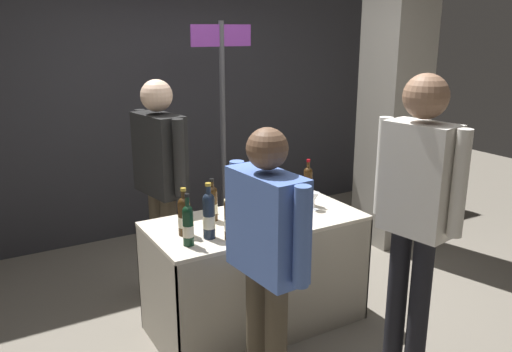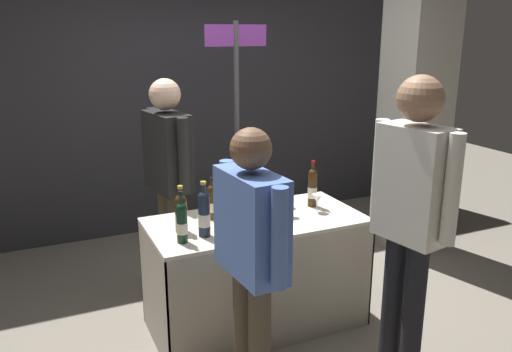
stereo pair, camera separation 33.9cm
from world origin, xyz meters
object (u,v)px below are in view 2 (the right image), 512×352
Objects in this scene: tasting_table at (256,253)px; display_bottle_0 at (225,217)px; vendor_presenter at (168,168)px; wine_glass_near_taster at (288,204)px; flower_vase at (230,210)px; taster_foreground_right at (411,206)px; booth_signpost at (237,116)px; featured_wine_bottle at (204,213)px; concrete_pillar at (416,93)px; wine_glass_mid at (285,192)px; wine_glass_near_vendor at (317,199)px.

display_bottle_0 reaches higher than tasting_table.
display_bottle_0 is 0.95m from vendor_presenter.
tasting_table is 0.41m from wine_glass_near_taster.
flower_vase reaches higher than wine_glass_near_taster.
display_bottle_0 is 1.08m from taster_foreground_right.
featured_wine_bottle is at bearing -120.35° from booth_signpost.
concrete_pillar reaches higher than wine_glass_near_taster.
concrete_pillar is 1.62× the size of taster_foreground_right.
wine_glass_mid is 0.21m from wine_glass_near_taster.
flower_vase is at bearing 2.98° from vendor_presenter.
wine_glass_mid reaches higher than wine_glass_near_vendor.
wine_glass_near_vendor is at bearing 6.38° from featured_wine_bottle.
vendor_presenter is (0.01, 0.85, 0.08)m from featured_wine_bottle.
featured_wine_bottle is at bearing -164.48° from flower_vase.
booth_signpost reaches higher than taster_foreground_right.
flower_vase is (0.08, 0.14, -0.02)m from display_bottle_0.
taster_foreground_right reaches higher than featured_wine_bottle.
tasting_table is 11.44× the size of wine_glass_near_vendor.
concrete_pillar is 2.44m from display_bottle_0.
wine_glass_mid is at bearing -161.44° from concrete_pillar.
tasting_table is at bearing 174.84° from wine_glass_near_vendor.
display_bottle_0 is at bearing 40.42° from taster_foreground_right.
featured_wine_bottle is 0.87× the size of flower_vase.
vendor_presenter is at bearing 129.45° from wine_glass_near_taster.
concrete_pillar is 2.33m from vendor_presenter.
display_bottle_0 is at bearing -39.52° from featured_wine_bottle.
concrete_pillar is 2.22m from tasting_table.
taster_foreground_right is at bearing -38.92° from featured_wine_bottle.
vendor_presenter reaches higher than wine_glass_near_taster.
concrete_pillar is 9.16× the size of display_bottle_0.
flower_vase is 0.22× the size of taster_foreground_right.
wine_glass_near_vendor is (0.86, 0.10, -0.06)m from featured_wine_bottle.
concrete_pillar is at bearing 23.61° from wine_glass_near_taster.
tasting_table is 4.54× the size of display_bottle_0.
display_bottle_0 is 2.10× the size of wine_glass_mid.
wine_glass_mid is at bearing -91.52° from booth_signpost.
featured_wine_bottle is 1.10× the size of display_bottle_0.
concrete_pillar is at bearing 22.63° from display_bottle_0.
booth_signpost reaches higher than featured_wine_bottle.
featured_wine_bottle is at bearing -157.32° from wine_glass_mid.
wine_glass_near_vendor is (0.75, 0.18, -0.05)m from display_bottle_0.
concrete_pillar reaches higher than display_bottle_0.
featured_wine_bottle is 2.31× the size of wine_glass_mid.
booth_signpost is (0.73, 1.25, 0.36)m from featured_wine_bottle.
tasting_table is (-1.89, -0.69, -0.92)m from concrete_pillar.
wine_glass_mid is 0.07× the size of booth_signpost.
vendor_presenter is at bearing 89.19° from featured_wine_bottle.
featured_wine_bottle reaches higher than display_bottle_0.
concrete_pillar is at bearing -51.57° from taster_foreground_right.
wine_glass_near_vendor is 0.97× the size of wine_glass_near_taster.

